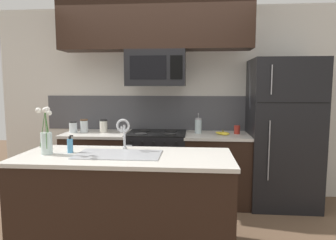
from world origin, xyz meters
name	(u,v)px	position (x,y,z in m)	size (l,w,h in m)	color
ground_plane	(147,233)	(0.00, 0.00, 0.00)	(10.00, 10.00, 0.00)	brown
rear_partition	(181,102)	(0.30, 1.28, 1.30)	(5.20, 0.10, 2.60)	silver
splash_band	(159,113)	(0.00, 1.22, 1.15)	(3.24, 0.01, 0.48)	#4C4C51
back_counter_left	(98,166)	(-0.80, 0.90, 0.46)	(0.86, 0.65, 0.91)	black
back_counter_right	(216,168)	(0.78, 0.90, 0.46)	(0.84, 0.65, 0.91)	black
stove_range	(157,167)	(0.00, 0.90, 0.46)	(0.76, 0.64, 0.93)	black
microwave	(156,68)	(0.00, 0.88, 1.75)	(0.74, 0.40, 0.45)	black
upper_cabinet_band	(155,26)	(-0.01, 0.85, 2.27)	(2.40, 0.34, 0.60)	black
refrigerator	(282,133)	(1.61, 0.92, 0.93)	(0.83, 0.74, 1.86)	black
storage_jar_tall	(73,127)	(-1.11, 0.87, 0.99)	(0.10, 0.10, 0.15)	silver
storage_jar_medium	(84,126)	(-0.98, 0.91, 1.00)	(0.10, 0.10, 0.17)	silver
storage_jar_short	(104,126)	(-0.72, 0.92, 1.00)	(0.10, 0.10, 0.17)	silver
banana_bunch	(223,133)	(0.85, 0.84, 0.93)	(0.19, 0.16, 0.07)	yellow
french_press	(198,126)	(0.54, 0.96, 1.01)	(0.09, 0.09, 0.27)	silver
coffee_tin	(237,130)	(1.04, 0.95, 0.97)	(0.08, 0.08, 0.11)	#B22D23
island_counter	(126,203)	(-0.14, -0.35, 0.46)	(1.93, 0.78, 0.91)	black
kitchen_sink	(119,162)	(-0.19, -0.35, 0.84)	(0.76, 0.41, 0.16)	#ADAFB5
sink_faucet	(123,130)	(-0.19, -0.15, 1.11)	(0.14, 0.14, 0.31)	#B7BABF
dish_soap_bottle	(70,145)	(-0.66, -0.30, 0.98)	(0.06, 0.05, 0.16)	#4C93C6
flower_vase	(46,140)	(-0.85, -0.38, 1.04)	(0.14, 0.15, 0.43)	silver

